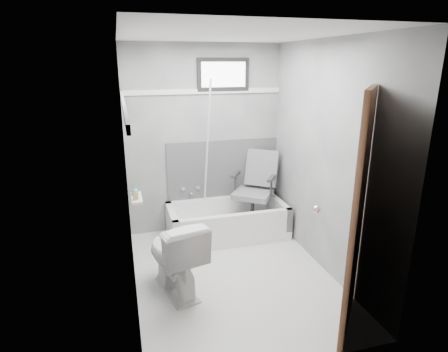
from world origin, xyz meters
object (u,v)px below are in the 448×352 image
object	(u,v)px
office_chair	(253,189)
door	(412,228)
soap_bottle_a	(135,194)
soap_bottle_b	(135,190)
toilet	(175,255)
bathtub	(227,221)

from	to	relation	value
office_chair	door	size ratio (longest dim) A/B	0.47
door	soap_bottle_a	bearing A→B (deg)	144.11
office_chair	soap_bottle_a	distance (m)	1.78
soap_bottle_a	soap_bottle_b	xyz separation A→B (m)	(0.00, 0.14, -0.01)
toilet	soap_bottle_a	distance (m)	0.70
door	soap_bottle_b	size ratio (longest dim) A/B	20.64
soap_bottle_b	soap_bottle_a	bearing A→B (deg)	-90.00
toilet	soap_bottle_a	size ratio (longest dim) A/B	7.84
office_chair	soap_bottle_b	distance (m)	1.71
door	soap_bottle_a	xyz separation A→B (m)	(-1.92, 1.39, -0.03)
soap_bottle_b	toilet	bearing A→B (deg)	-47.70
bathtub	toilet	xyz separation A→B (m)	(-0.83, -1.03, 0.17)
bathtub	door	world-z (taller)	door
toilet	door	xyz separation A→B (m)	(1.60, -1.18, 0.62)
bathtub	door	xyz separation A→B (m)	(0.77, -2.21, 0.79)
office_chair	soap_bottle_a	size ratio (longest dim) A/B	9.52
toilet	door	bearing A→B (deg)	129.89
bathtub	toilet	bearing A→B (deg)	-128.69
door	bathtub	bearing A→B (deg)	109.28
bathtub	soap_bottle_a	xyz separation A→B (m)	(-1.15, -0.82, 0.76)
bathtub	door	bearing A→B (deg)	-70.72
soap_bottle_b	door	bearing A→B (deg)	-38.53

